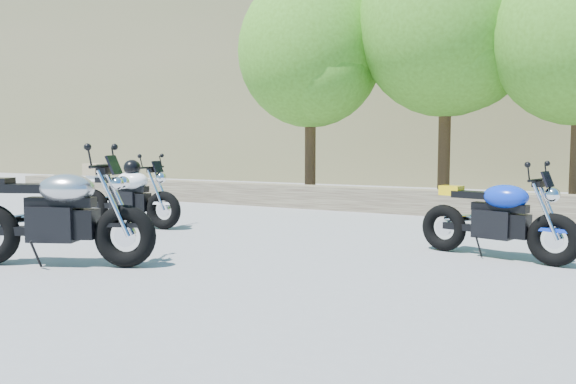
% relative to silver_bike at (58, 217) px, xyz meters
% --- Properties ---
extents(ground, '(90.00, 90.00, 0.00)m').
position_rel_silver_bike_xyz_m(ground, '(1.50, 1.39, -0.57)').
color(ground, gray).
rests_on(ground, ground).
extents(stone_wall, '(22.00, 0.55, 0.50)m').
position_rel_silver_bike_xyz_m(stone_wall, '(1.50, 6.89, -0.32)').
color(stone_wall, brown).
rests_on(stone_wall, ground).
extents(tree_decid_left, '(3.67, 3.67, 5.62)m').
position_rel_silver_bike_xyz_m(tree_decid_left, '(-0.89, 8.53, 3.06)').
color(tree_decid_left, '#382314').
rests_on(tree_decid_left, ground).
extents(tree_decid_mid, '(4.08, 4.08, 6.24)m').
position_rel_silver_bike_xyz_m(tree_decid_mid, '(2.41, 8.93, 3.47)').
color(tree_decid_mid, '#382314').
rests_on(tree_decid_mid, ground).
extents(silver_bike, '(2.21, 1.12, 1.17)m').
position_rel_silver_bike_xyz_m(silver_bike, '(0.00, 0.00, 0.00)').
color(silver_bike, black).
rests_on(silver_bike, ground).
extents(white_bike, '(2.08, 0.66, 1.15)m').
position_rel_silver_bike_xyz_m(white_bike, '(-1.58, 2.69, -0.01)').
color(white_bike, black).
rests_on(white_bike, ground).
extents(blue_bike, '(1.96, 0.78, 1.00)m').
position_rel_silver_bike_xyz_m(blue_bike, '(4.35, 2.87, -0.08)').
color(blue_bike, black).
rests_on(blue_bike, ground).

